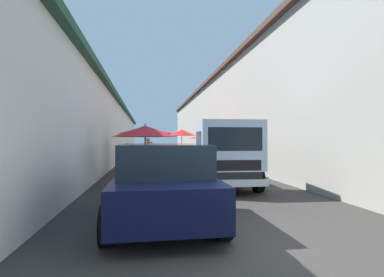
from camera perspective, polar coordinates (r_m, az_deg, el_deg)
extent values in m
plane|color=#33302D|center=(17.59, -4.12, -5.30)|extent=(90.00, 90.00, 0.00)
cube|color=silver|center=(20.41, -24.08, 0.92)|extent=(49.50, 7.00, 3.92)
cube|color=#284C38|center=(20.56, -24.07, 6.72)|extent=(49.80, 7.50, 0.24)
cube|color=#A39E93|center=(21.43, 13.81, 3.59)|extent=(49.50, 7.00, 5.97)
cube|color=#4C3328|center=(21.87, 13.80, 11.74)|extent=(49.80, 7.50, 0.24)
cylinder|color=#9E9EA3|center=(9.93, -9.24, -3.29)|extent=(0.06, 0.06, 2.02)
cone|color=red|center=(9.92, -9.23, 1.44)|extent=(2.22, 2.22, 0.38)
sphere|color=#9E9EA3|center=(9.93, -9.23, 2.78)|extent=(0.07, 0.07, 0.07)
cube|color=olive|center=(9.94, -8.25, -7.08)|extent=(0.86, 0.80, 0.71)
sphere|color=orange|center=(9.71, -7.85, -4.85)|extent=(0.09, 0.09, 0.09)
sphere|color=orange|center=(9.75, -7.93, -4.84)|extent=(0.09, 0.09, 0.09)
sphere|color=orange|center=(9.76, -7.98, -4.51)|extent=(0.09, 0.09, 0.09)
sphere|color=orange|center=(9.72, -6.80, -4.85)|extent=(0.09, 0.09, 0.09)
cylinder|color=#9E9EA3|center=(17.23, 3.17, -2.01)|extent=(0.06, 0.06, 2.04)
cone|color=red|center=(17.23, 3.17, 0.67)|extent=(2.29, 2.29, 0.43)
sphere|color=#9E9EA3|center=(17.23, 3.17, 1.52)|extent=(0.07, 0.07, 0.07)
cube|color=#9E7547|center=(17.15, 2.99, -4.10)|extent=(0.77, 0.72, 0.79)
sphere|color=orange|center=(16.96, 3.09, -2.65)|extent=(0.09, 0.09, 0.09)
sphere|color=orange|center=(17.20, 3.66, -2.62)|extent=(0.09, 0.09, 0.09)
sphere|color=orange|center=(16.83, 2.49, -2.49)|extent=(0.09, 0.09, 0.09)
sphere|color=orange|center=(17.21, 2.10, -2.62)|extent=(0.09, 0.09, 0.09)
sphere|color=orange|center=(17.28, 2.12, -2.61)|extent=(0.09, 0.09, 0.09)
cylinder|color=#9E9EA3|center=(22.32, -2.03, -1.23)|extent=(0.06, 0.06, 2.35)
cone|color=red|center=(22.33, -2.03, 1.19)|extent=(2.26, 2.26, 0.47)
sphere|color=#9E9EA3|center=(22.34, -2.03, 1.88)|extent=(0.07, 0.07, 0.07)
cube|color=#9E7547|center=(22.37, -2.26, -3.16)|extent=(0.73, 0.73, 0.84)
sphere|color=orange|center=(22.33, -2.64, -1.97)|extent=(0.09, 0.09, 0.09)
sphere|color=orange|center=(22.38, -2.14, -1.96)|extent=(0.09, 0.09, 0.09)
sphere|color=orange|center=(22.50, -2.79, -1.82)|extent=(0.09, 0.09, 0.09)
cylinder|color=#9E9EA3|center=(13.74, -9.13, -2.19)|extent=(0.06, 0.06, 2.16)
cone|color=red|center=(13.74, -9.13, 1.64)|extent=(2.54, 2.54, 0.32)
sphere|color=#9E9EA3|center=(13.75, -9.12, 2.47)|extent=(0.07, 0.07, 0.07)
cube|color=brown|center=(13.58, -8.19, -5.11)|extent=(0.91, 0.65, 0.79)
sphere|color=orange|center=(13.46, -7.46, -3.28)|extent=(0.09, 0.09, 0.09)
sphere|color=orange|center=(13.60, -8.79, -3.24)|extent=(0.09, 0.09, 0.09)
sphere|color=orange|center=(13.36, -8.18, -3.07)|extent=(0.09, 0.09, 0.09)
sphere|color=orange|center=(13.69, -8.31, -3.23)|extent=(0.09, 0.09, 0.09)
sphere|color=orange|center=(13.52, -7.28, -3.26)|extent=(0.09, 0.09, 0.09)
sphere|color=orange|center=(13.70, -7.33, -3.22)|extent=(0.09, 0.09, 0.09)
cube|color=#0F1438|center=(5.71, -5.87, -9.97)|extent=(3.90, 1.73, 0.64)
cube|color=#19232D|center=(5.49, -5.79, -4.05)|extent=(2.34, 1.52, 0.56)
cube|color=black|center=(7.63, -6.64, -9.20)|extent=(0.10, 1.65, 0.20)
cube|color=silver|center=(7.61, -11.08, -7.09)|extent=(0.06, 0.24, 0.14)
cube|color=silver|center=(7.66, -2.23, -7.05)|extent=(0.06, 0.24, 0.14)
cylinder|color=black|center=(7.08, -13.54, -10.30)|extent=(0.60, 0.20, 0.60)
cylinder|color=black|center=(7.15, 0.56, -10.21)|extent=(0.60, 0.20, 0.60)
cylinder|color=black|center=(4.50, -16.39, -16.12)|extent=(0.60, 0.20, 0.60)
cylinder|color=black|center=(4.61, 6.19, -15.74)|extent=(0.60, 0.20, 0.60)
cube|color=black|center=(10.07, 5.09, -6.18)|extent=(4.87, 1.71, 0.36)
cube|color=#ADC6E0|center=(8.42, 7.26, -1.32)|extent=(1.62, 1.82, 1.40)
cube|color=#19232D|center=(7.71, 8.53, -0.11)|extent=(0.13, 1.47, 0.63)
cube|color=#19232D|center=(8.42, 7.25, -0.13)|extent=(1.13, 1.82, 0.45)
cube|color=black|center=(7.73, 8.55, -5.27)|extent=(0.13, 1.40, 0.28)
cube|color=silver|center=(7.70, 8.71, -8.73)|extent=(0.21, 1.75, 0.18)
cube|color=gray|center=(11.02, 8.46, -3.43)|extent=(3.16, 0.22, 0.50)
cube|color=gray|center=(10.72, -0.09, -3.52)|extent=(3.16, 0.22, 0.50)
cube|color=gray|center=(12.37, 2.94, -3.09)|extent=(0.14, 1.65, 0.50)
cylinder|color=black|center=(8.75, 12.90, -7.98)|extent=(0.73, 0.26, 0.72)
cylinder|color=black|center=(8.35, 1.34, -8.36)|extent=(0.73, 0.26, 0.72)
cylinder|color=black|center=(11.67, 7.94, -6.06)|extent=(0.73, 0.26, 0.72)
cylinder|color=black|center=(11.38, -0.69, -6.21)|extent=(0.73, 0.26, 0.72)
cylinder|color=#232328|center=(15.58, -8.39, -4.45)|extent=(0.14, 0.14, 0.81)
cylinder|color=#232328|center=(15.70, -8.80, -4.41)|extent=(0.14, 0.14, 0.81)
cube|color=#D8C666|center=(15.60, -8.59, -1.83)|extent=(0.49, 0.47, 0.61)
sphere|color=tan|center=(15.60, -8.59, -0.30)|extent=(0.22, 0.22, 0.22)
cylinder|color=#D8C666|center=(15.39, -7.87, -1.73)|extent=(0.08, 0.08, 0.55)
cylinder|color=#D8C666|center=(15.82, -9.29, -1.70)|extent=(0.08, 0.08, 0.55)
cylinder|color=black|center=(12.95, -10.57, -6.11)|extent=(0.44, 0.09, 0.44)
cylinder|color=black|center=(11.71, -10.79, -6.73)|extent=(0.44, 0.11, 0.44)
cube|color=black|center=(12.27, -10.68, -6.20)|extent=(0.90, 0.29, 0.08)
ellipsoid|color=black|center=(11.94, -10.74, -4.58)|extent=(0.56, 0.27, 0.20)
cube|color=black|center=(12.86, -10.57, -4.14)|extent=(0.14, 0.32, 0.56)
cylinder|color=silver|center=(12.78, -10.58, -3.71)|extent=(0.27, 0.06, 0.68)
cylinder|color=black|center=(12.69, -10.59, -2.16)|extent=(0.55, 0.04, 0.04)
cylinder|color=#1E8C3F|center=(8.77, 13.97, -7.56)|extent=(0.30, 0.30, 0.03)
cylinder|color=#1E8C3F|center=(8.90, 13.68, -8.82)|extent=(0.04, 0.04, 0.42)
cylinder|color=#1E8C3F|center=(8.76, 13.28, -8.96)|extent=(0.04, 0.04, 0.42)
cylinder|color=#1E8C3F|center=(8.70, 14.26, -9.02)|extent=(0.04, 0.04, 0.42)
cylinder|color=#1E8C3F|center=(8.84, 14.65, -8.88)|extent=(0.04, 0.04, 0.42)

